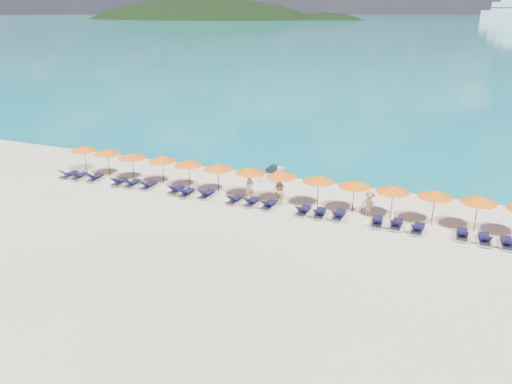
% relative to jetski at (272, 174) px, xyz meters
% --- Properties ---
extents(ground, '(1400.00, 1400.00, 0.00)m').
position_rel_jetski_xyz_m(ground, '(1.26, -9.23, -0.39)').
color(ground, beige).
extents(sea, '(1600.00, 1300.00, 0.01)m').
position_rel_jetski_xyz_m(sea, '(1.26, 650.77, -0.38)').
color(sea, '#1FA9B2').
rests_on(sea, ground).
extents(headland_main, '(374.00, 242.00, 126.50)m').
position_rel_jetski_xyz_m(headland_main, '(-298.74, 530.77, -38.39)').
color(headland_main, black).
rests_on(headland_main, ground).
extents(headland_small, '(162.00, 126.00, 85.50)m').
position_rel_jetski_xyz_m(headland_small, '(-148.74, 550.77, -35.39)').
color(headland_small, black).
rests_on(headland_small, ground).
extents(jetski, '(1.00, 2.64, 0.94)m').
position_rel_jetski_xyz_m(jetski, '(0.00, 0.00, 0.00)').
color(jetski, silver).
rests_on(jetski, ground).
extents(beachgoer_a, '(0.74, 0.74, 1.73)m').
position_rel_jetski_xyz_m(beachgoer_a, '(0.21, -4.81, 0.48)').
color(beachgoer_a, tan).
rests_on(beachgoer_a, ground).
extents(beachgoer_b, '(1.04, 0.96, 1.87)m').
position_rel_jetski_xyz_m(beachgoer_b, '(2.33, -4.90, 0.55)').
color(beachgoer_b, tan).
rests_on(beachgoer_b, ground).
extents(beachgoer_c, '(1.17, 0.82, 1.64)m').
position_rel_jetski_xyz_m(beachgoer_c, '(8.21, -4.56, 0.44)').
color(beachgoer_c, tan).
rests_on(beachgoer_c, ground).
extents(umbrella_0, '(2.10, 2.10, 2.28)m').
position_rel_jetski_xyz_m(umbrella_0, '(-14.06, -4.40, 1.63)').
color(umbrella_0, black).
rests_on(umbrella_0, ground).
extents(umbrella_1, '(2.10, 2.10, 2.28)m').
position_rel_jetski_xyz_m(umbrella_1, '(-11.78, -4.45, 1.63)').
color(umbrella_1, black).
rests_on(umbrella_1, ground).
extents(umbrella_2, '(2.10, 2.10, 2.28)m').
position_rel_jetski_xyz_m(umbrella_2, '(-9.41, -4.60, 1.63)').
color(umbrella_2, black).
rests_on(umbrella_2, ground).
extents(umbrella_3, '(2.10, 2.10, 2.28)m').
position_rel_jetski_xyz_m(umbrella_3, '(-6.91, -4.39, 1.63)').
color(umbrella_3, black).
rests_on(umbrella_3, ground).
extents(umbrella_4, '(2.10, 2.10, 2.28)m').
position_rel_jetski_xyz_m(umbrella_4, '(-4.64, -4.53, 1.63)').
color(umbrella_4, black).
rests_on(umbrella_4, ground).
extents(umbrella_5, '(2.10, 2.10, 2.28)m').
position_rel_jetski_xyz_m(umbrella_5, '(-2.26, -4.61, 1.63)').
color(umbrella_5, black).
rests_on(umbrella_5, ground).
extents(umbrella_6, '(2.10, 2.10, 2.28)m').
position_rel_jetski_xyz_m(umbrella_6, '(0.11, -4.48, 1.63)').
color(umbrella_6, black).
rests_on(umbrella_6, ground).
extents(umbrella_7, '(2.10, 2.10, 2.28)m').
position_rel_jetski_xyz_m(umbrella_7, '(2.35, -4.46, 1.63)').
color(umbrella_7, black).
rests_on(umbrella_7, ground).
extents(umbrella_8, '(2.10, 2.10, 2.28)m').
position_rel_jetski_xyz_m(umbrella_8, '(4.84, -4.40, 1.63)').
color(umbrella_8, black).
rests_on(umbrella_8, ground).
extents(umbrella_9, '(2.10, 2.10, 2.28)m').
position_rel_jetski_xyz_m(umbrella_9, '(7.17, -4.45, 1.63)').
color(umbrella_9, black).
rests_on(umbrella_9, ground).
extents(umbrella_10, '(2.10, 2.10, 2.28)m').
position_rel_jetski_xyz_m(umbrella_10, '(9.55, -4.52, 1.63)').
color(umbrella_10, black).
rests_on(umbrella_10, ground).
extents(umbrella_11, '(2.10, 2.10, 2.28)m').
position_rel_jetski_xyz_m(umbrella_11, '(11.96, -4.44, 1.63)').
color(umbrella_11, black).
rests_on(umbrella_11, ground).
extents(umbrella_12, '(2.10, 2.10, 2.28)m').
position_rel_jetski_xyz_m(umbrella_12, '(14.32, -4.41, 1.63)').
color(umbrella_12, black).
rests_on(umbrella_12, ground).
extents(lounger_0, '(0.79, 1.75, 0.66)m').
position_rel_jetski_xyz_m(lounger_0, '(-14.57, -5.79, -0.15)').
color(lounger_0, silver).
rests_on(lounger_0, ground).
extents(lounger_1, '(0.71, 1.73, 0.66)m').
position_rel_jetski_xyz_m(lounger_1, '(-13.59, -5.77, -0.15)').
color(lounger_1, silver).
rests_on(lounger_1, ground).
extents(lounger_2, '(0.77, 1.75, 0.66)m').
position_rel_jetski_xyz_m(lounger_2, '(-12.24, -5.61, -0.15)').
color(lounger_2, silver).
rests_on(lounger_2, ground).
extents(lounger_3, '(0.76, 1.75, 0.66)m').
position_rel_jetski_xyz_m(lounger_3, '(-9.93, -5.69, -0.15)').
color(lounger_3, silver).
rests_on(lounger_3, ground).
extents(lounger_4, '(0.64, 1.71, 0.66)m').
position_rel_jetski_xyz_m(lounger_4, '(-8.83, -5.63, -0.15)').
color(lounger_4, silver).
rests_on(lounger_4, ground).
extents(lounger_5, '(0.65, 1.71, 0.66)m').
position_rel_jetski_xyz_m(lounger_5, '(-7.49, -5.52, -0.15)').
color(lounger_5, silver).
rests_on(lounger_5, ground).
extents(lounger_6, '(0.68, 1.72, 0.66)m').
position_rel_jetski_xyz_m(lounger_6, '(-5.15, -5.53, -0.15)').
color(lounger_6, silver).
rests_on(lounger_6, ground).
extents(lounger_7, '(0.69, 1.73, 0.66)m').
position_rel_jetski_xyz_m(lounger_7, '(-4.16, -5.81, -0.15)').
color(lounger_7, silver).
rests_on(lounger_7, ground).
extents(lounger_8, '(0.67, 1.72, 0.66)m').
position_rel_jetski_xyz_m(lounger_8, '(-2.76, -5.51, -0.15)').
color(lounger_8, silver).
rests_on(lounger_8, ground).
extents(lounger_9, '(0.76, 1.75, 0.66)m').
position_rel_jetski_xyz_m(lounger_9, '(-0.52, -5.69, -0.15)').
color(lounger_9, silver).
rests_on(lounger_9, ground).
extents(lounger_10, '(0.71, 1.73, 0.66)m').
position_rel_jetski_xyz_m(lounger_10, '(0.70, -5.65, -0.15)').
color(lounger_10, silver).
rests_on(lounger_10, ground).
extents(lounger_11, '(0.71, 1.73, 0.66)m').
position_rel_jetski_xyz_m(lounger_11, '(1.93, -5.66, -0.15)').
color(lounger_11, silver).
rests_on(lounger_11, ground).
extents(lounger_12, '(0.66, 1.71, 0.66)m').
position_rel_jetski_xyz_m(lounger_12, '(4.32, -5.76, -0.15)').
color(lounger_12, silver).
rests_on(lounger_12, ground).
extents(lounger_13, '(0.77, 1.75, 0.66)m').
position_rel_jetski_xyz_m(lounger_13, '(5.39, -5.76, -0.15)').
color(lounger_13, silver).
rests_on(lounger_13, ground).
extents(lounger_14, '(0.63, 1.70, 0.66)m').
position_rel_jetski_xyz_m(lounger_14, '(6.56, -5.61, -0.15)').
color(lounger_14, silver).
rests_on(lounger_14, ground).
extents(lounger_15, '(0.77, 1.75, 0.66)m').
position_rel_jetski_xyz_m(lounger_15, '(8.95, -5.71, -0.15)').
color(lounger_15, silver).
rests_on(lounger_15, ground).
extents(lounger_16, '(0.66, 1.71, 0.66)m').
position_rel_jetski_xyz_m(lounger_16, '(10.05, -5.64, -0.15)').
color(lounger_16, silver).
rests_on(lounger_16, ground).
extents(lounger_17, '(0.75, 1.74, 0.66)m').
position_rel_jetski_xyz_m(lounger_17, '(11.30, -5.81, -0.15)').
color(lounger_17, silver).
rests_on(lounger_17, ground).
extents(lounger_18, '(0.66, 1.71, 0.66)m').
position_rel_jetski_xyz_m(lounger_18, '(13.71, -5.65, -0.15)').
color(lounger_18, silver).
rests_on(lounger_18, ground).
extents(lounger_19, '(0.76, 1.75, 0.66)m').
position_rel_jetski_xyz_m(lounger_19, '(14.88, -5.84, -0.15)').
color(lounger_19, silver).
rests_on(lounger_19, ground).
extents(lounger_20, '(0.73, 1.74, 0.66)m').
position_rel_jetski_xyz_m(lounger_20, '(16.02, -5.89, -0.15)').
color(lounger_20, silver).
rests_on(lounger_20, ground).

